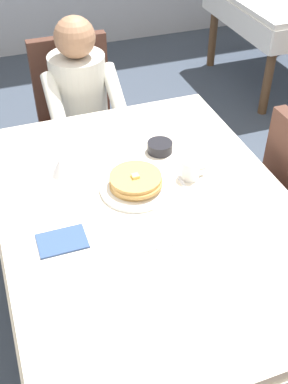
{
  "coord_description": "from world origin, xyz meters",
  "views": [
    {
      "loc": [
        -0.46,
        -1.24,
        1.92
      ],
      "look_at": [
        -0.01,
        0.03,
        0.79
      ],
      "focal_mm": 44.02,
      "sensor_mm": 36.0,
      "label": 1
    }
  ],
  "objects_px": {
    "chair_diner": "(77,110)",
    "plate_breakfast": "(135,188)",
    "bowl_butter": "(160,147)",
    "knife_right_of_plate": "(182,182)",
    "syrup_pitcher": "(60,167)",
    "background_table_far": "(284,9)",
    "dining_table_main": "(149,224)",
    "spoon_near_edge": "(157,248)",
    "fork_left_of_plate": "(90,203)",
    "breakfast_stack": "(135,181)",
    "diner_person": "(81,101)",
    "cup_coffee": "(191,169)"
  },
  "relations": [
    {
      "from": "breakfast_stack",
      "to": "bowl_butter",
      "type": "height_order",
      "value": "breakfast_stack"
    },
    {
      "from": "diner_person",
      "to": "cup_coffee",
      "type": "xyz_separation_m",
      "value": [
        0.24,
        -0.9,
        0.11
      ]
    },
    {
      "from": "diner_person",
      "to": "bowl_butter",
      "type": "xyz_separation_m",
      "value": [
        0.19,
        -0.68,
        0.09
      ]
    },
    {
      "from": "breakfast_stack",
      "to": "fork_left_of_plate",
      "type": "distance_m",
      "value": 0.2
    },
    {
      "from": "knife_right_of_plate",
      "to": "background_table_far",
      "type": "distance_m",
      "value": 2.58
    },
    {
      "from": "cup_coffee",
      "to": "syrup_pitcher",
      "type": "height_order",
      "value": "cup_coffee"
    },
    {
      "from": "fork_left_of_plate",
      "to": "spoon_near_edge",
      "type": "xyz_separation_m",
      "value": [
        0.16,
        -0.3,
        0.0
      ]
    },
    {
      "from": "plate_breakfast",
      "to": "syrup_pitcher",
      "type": "bearing_deg",
      "value": 142.56
    },
    {
      "from": "dining_table_main",
      "to": "spoon_near_edge",
      "type": "height_order",
      "value": "spoon_near_edge"
    },
    {
      "from": "plate_breakfast",
      "to": "spoon_near_edge",
      "type": "xyz_separation_m",
      "value": [
        -0.03,
        -0.32,
        -0.01
      ]
    },
    {
      "from": "diner_person",
      "to": "fork_left_of_plate",
      "type": "height_order",
      "value": "diner_person"
    },
    {
      "from": "breakfast_stack",
      "to": "spoon_near_edge",
      "type": "relative_size",
      "value": 1.42
    },
    {
      "from": "breakfast_stack",
      "to": "cup_coffee",
      "type": "xyz_separation_m",
      "value": [
        0.24,
        -0.0,
        0.0
      ]
    },
    {
      "from": "cup_coffee",
      "to": "syrup_pitcher",
      "type": "relative_size",
      "value": 1.41
    },
    {
      "from": "diner_person",
      "to": "fork_left_of_plate",
      "type": "bearing_deg",
      "value": 78.53
    },
    {
      "from": "dining_table_main",
      "to": "knife_right_of_plate",
      "type": "xyz_separation_m",
      "value": [
        0.18,
        0.1,
        0.09
      ]
    },
    {
      "from": "fork_left_of_plate",
      "to": "background_table_far",
      "type": "relative_size",
      "value": 0.16
    },
    {
      "from": "diner_person",
      "to": "spoon_near_edge",
      "type": "relative_size",
      "value": 7.47
    },
    {
      "from": "dining_table_main",
      "to": "cup_coffee",
      "type": "relative_size",
      "value": 13.49
    },
    {
      "from": "bowl_butter",
      "to": "background_table_far",
      "type": "bearing_deg",
      "value": 44.13
    },
    {
      "from": "dining_table_main",
      "to": "bowl_butter",
      "type": "distance_m",
      "value": 0.39
    },
    {
      "from": "chair_diner",
      "to": "plate_breakfast",
      "type": "relative_size",
      "value": 3.32
    },
    {
      "from": "knife_right_of_plate",
      "to": "spoon_near_edge",
      "type": "height_order",
      "value": "same"
    },
    {
      "from": "bowl_butter",
      "to": "syrup_pitcher",
      "type": "bearing_deg",
      "value": -177.62
    },
    {
      "from": "bowl_butter",
      "to": "fork_left_of_plate",
      "type": "xyz_separation_m",
      "value": [
        -0.38,
        -0.23,
        -0.02
      ]
    },
    {
      "from": "diner_person",
      "to": "syrup_pitcher",
      "type": "xyz_separation_m",
      "value": [
        -0.25,
        -0.7,
        0.11
      ]
    },
    {
      "from": "syrup_pitcher",
      "to": "background_table_far",
      "type": "xyz_separation_m",
      "value": [
        2.17,
        1.7,
        -0.15
      ]
    },
    {
      "from": "bowl_butter",
      "to": "knife_right_of_plate",
      "type": "xyz_separation_m",
      "value": [
        0.0,
        -0.23,
        -0.02
      ]
    },
    {
      "from": "chair_diner",
      "to": "plate_breakfast",
      "type": "xyz_separation_m",
      "value": [
        0.0,
        -1.05,
        0.22
      ]
    },
    {
      "from": "bowl_butter",
      "to": "dining_table_main",
      "type": "bearing_deg",
      "value": -117.61
    },
    {
      "from": "breakfast_stack",
      "to": "background_table_far",
      "type": "distance_m",
      "value": 2.7
    },
    {
      "from": "plate_breakfast",
      "to": "fork_left_of_plate",
      "type": "xyz_separation_m",
      "value": [
        -0.19,
        -0.02,
        -0.01
      ]
    },
    {
      "from": "bowl_butter",
      "to": "spoon_near_edge",
      "type": "bearing_deg",
      "value": -112.31
    },
    {
      "from": "breakfast_stack",
      "to": "chair_diner",
      "type": "bearing_deg",
      "value": 90.24
    },
    {
      "from": "background_table_far",
      "to": "breakfast_stack",
      "type": "bearing_deg",
      "value": -135.4
    },
    {
      "from": "cup_coffee",
      "to": "knife_right_of_plate",
      "type": "bearing_deg",
      "value": -156.05
    },
    {
      "from": "chair_diner",
      "to": "bowl_butter",
      "type": "distance_m",
      "value": 0.89
    },
    {
      "from": "chair_diner",
      "to": "plate_breakfast",
      "type": "distance_m",
      "value": 1.08
    },
    {
      "from": "cup_coffee",
      "to": "syrup_pitcher",
      "type": "xyz_separation_m",
      "value": [
        -0.49,
        0.2,
        -0.01
      ]
    },
    {
      "from": "dining_table_main",
      "to": "breakfast_stack",
      "type": "xyz_separation_m",
      "value": [
        -0.01,
        0.12,
        0.13
      ]
    },
    {
      "from": "bowl_butter",
      "to": "syrup_pitcher",
      "type": "height_order",
      "value": "syrup_pitcher"
    },
    {
      "from": "syrup_pitcher",
      "to": "diner_person",
      "type": "bearing_deg",
      "value": 70.25
    },
    {
      "from": "chair_diner",
      "to": "spoon_near_edge",
      "type": "distance_m",
      "value": 1.39
    },
    {
      "from": "dining_table_main",
      "to": "chair_diner",
      "type": "distance_m",
      "value": 1.18
    },
    {
      "from": "bowl_butter",
      "to": "plate_breakfast",
      "type": "bearing_deg",
      "value": -130.96
    },
    {
      "from": "diner_person",
      "to": "fork_left_of_plate",
      "type": "relative_size",
      "value": 6.22
    },
    {
      "from": "plate_breakfast",
      "to": "bowl_butter",
      "type": "relative_size",
      "value": 2.55
    },
    {
      "from": "breakfast_stack",
      "to": "syrup_pitcher",
      "type": "bearing_deg",
      "value": 143.2
    },
    {
      "from": "chair_diner",
      "to": "fork_left_of_plate",
      "type": "distance_m",
      "value": 1.11
    },
    {
      "from": "dining_table_main",
      "to": "syrup_pitcher",
      "type": "relative_size",
      "value": 19.05
    }
  ]
}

